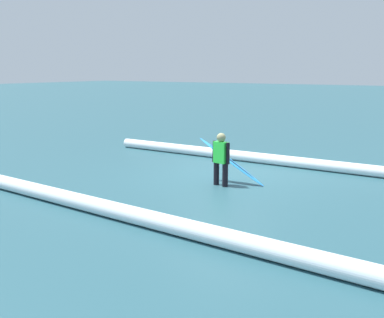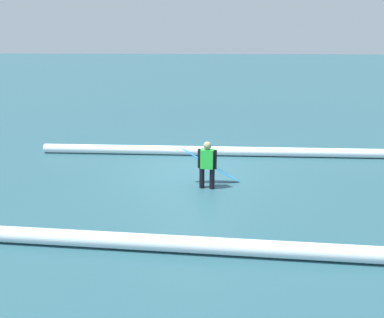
{
  "view_description": "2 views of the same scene",
  "coord_description": "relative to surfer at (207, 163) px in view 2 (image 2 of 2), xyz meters",
  "views": [
    {
      "loc": [
        -6.0,
        10.75,
        2.83
      ],
      "look_at": [
        -0.4,
        2.14,
        0.85
      ],
      "focal_mm": 43.76,
      "sensor_mm": 36.0,
      "label": 1
    },
    {
      "loc": [
        -0.59,
        11.17,
        4.03
      ],
      "look_at": [
        -0.12,
        1.56,
        1.01
      ],
      "focal_mm": 37.52,
      "sensor_mm": 36.0,
      "label": 2
    }
  ],
  "objects": [
    {
      "name": "wave_crest_foreground",
      "position": [
        -1.93,
        -3.07,
        -0.57
      ],
      "size": [
        15.38,
        0.46,
        0.31
      ],
      "primitive_type": "cylinder",
      "rotation": [
        0.0,
        1.57,
        -0.01
      ],
      "color": "white",
      "rests_on": "ground_plane"
    },
    {
      "name": "surfboard",
      "position": [
        -0.07,
        -0.4,
        -0.18
      ],
      "size": [
        1.78,
        0.44,
        1.12
      ],
      "color": "#268CE5",
      "rests_on": "ground_plane"
    },
    {
      "name": "wave_crest_midground",
      "position": [
        0.41,
        3.36,
        -0.56
      ],
      "size": [
        22.87,
        1.74,
        0.32
      ],
      "primitive_type": "cylinder",
      "rotation": [
        0.0,
        1.57,
        -0.06
      ],
      "color": "silver",
      "rests_on": "ground_plane"
    },
    {
      "name": "ground_plane",
      "position": [
        0.49,
        -0.98,
        -0.72
      ],
      "size": [
        147.2,
        147.2,
        0.0
      ],
      "primitive_type": "plane",
      "color": "#28525D"
    },
    {
      "name": "surfer",
      "position": [
        0.0,
        0.0,
        0.0
      ],
      "size": [
        0.51,
        0.26,
        1.31
      ],
      "rotation": [
        0.0,
        0.0,
        2.96
      ],
      "color": "black",
      "rests_on": "ground_plane"
    }
  ]
}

